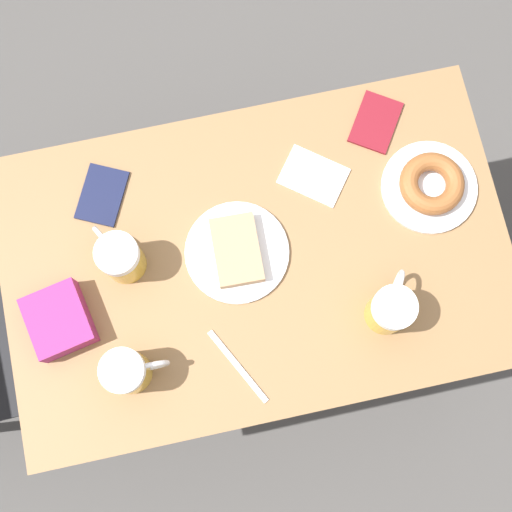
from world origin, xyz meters
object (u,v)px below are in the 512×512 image
object	(u,v)px
blue_pouch	(59,320)
napkin_folded	(313,176)
plate_with_donut	(431,185)
fork	(238,366)
beer_mug_left	(120,257)
beer_mug_right	(391,309)
passport_far_edge	(102,195)
beer_mug_center	(128,371)
plate_with_cake	(237,251)
passport_near_edge	(376,122)

from	to	relation	value
blue_pouch	napkin_folded	bearing A→B (deg)	-71.08
plate_with_donut	fork	xyz separation A→B (m)	(-0.29, 0.48, -0.02)
beer_mug_left	beer_mug_right	size ratio (longest dim) A/B	1.00
passport_far_edge	blue_pouch	size ratio (longest dim) A/B	0.99
beer_mug_right	napkin_folded	bearing A→B (deg)	13.79
plate_with_donut	beer_mug_center	bearing A→B (deg)	110.15
plate_with_cake	passport_near_edge	xyz separation A→B (m)	(0.22, -0.36, -0.01)
plate_with_donut	passport_near_edge	distance (m)	0.19
beer_mug_left	blue_pouch	size ratio (longest dim) A/B	0.79
beer_mug_right	passport_near_edge	bearing A→B (deg)	-11.29
plate_with_cake	passport_far_edge	xyz separation A→B (m)	(0.18, 0.26, -0.01)
plate_with_cake	plate_with_donut	bearing A→B (deg)	-82.96
plate_with_donut	blue_pouch	distance (m)	0.82
blue_pouch	beer_mug_right	bearing A→B (deg)	-100.50
napkin_folded	passport_far_edge	world-z (taller)	passport_far_edge
plate_with_cake	beer_mug_right	world-z (taller)	beer_mug_right
plate_with_donut	fork	world-z (taller)	plate_with_donut
napkin_folded	fork	xyz separation A→B (m)	(-0.36, 0.24, -0.00)
beer_mug_right	napkin_folded	distance (m)	0.33
beer_mug_right	passport_far_edge	bearing A→B (deg)	54.92
passport_near_edge	blue_pouch	size ratio (longest dim) A/B	1.00
beer_mug_center	beer_mug_right	xyz separation A→B (m)	(0.01, -0.53, 0.00)
plate_with_cake	beer_mug_left	distance (m)	0.24
passport_far_edge	blue_pouch	xyz separation A→B (m)	(-0.25, 0.13, 0.03)
passport_far_edge	blue_pouch	bearing A→B (deg)	153.45
beer_mug_center	fork	world-z (taller)	beer_mug_center
napkin_folded	fork	bearing A→B (deg)	146.23
passport_near_edge	plate_with_donut	bearing A→B (deg)	-155.78
beer_mug_center	fork	distance (m)	0.22
beer_mug_left	fork	xyz separation A→B (m)	(-0.26, -0.19, -0.06)
beer_mug_left	blue_pouch	world-z (taller)	beer_mug_left
napkin_folded	passport_near_edge	xyz separation A→B (m)	(0.09, -0.16, 0.00)
plate_with_donut	passport_near_edge	bearing A→B (deg)	24.22
napkin_folded	passport_far_edge	size ratio (longest dim) A/B	1.08
plate_with_donut	beer_mug_right	size ratio (longest dim) A/B	1.70
napkin_folded	beer_mug_center	bearing A→B (deg)	126.06
blue_pouch	passport_near_edge	bearing A→B (deg)	-68.61
plate_with_cake	napkin_folded	size ratio (longest dim) A/B	1.34
napkin_folded	beer_mug_left	bearing A→B (deg)	103.49
passport_near_edge	blue_pouch	bearing A→B (deg)	111.39
passport_far_edge	blue_pouch	world-z (taller)	blue_pouch
beer_mug_center	plate_with_cake	bearing A→B (deg)	-52.26
beer_mug_right	passport_near_edge	world-z (taller)	beer_mug_right
fork	passport_far_edge	size ratio (longest dim) A/B	1.11
napkin_folded	passport_far_edge	distance (m)	0.46
plate_with_cake	plate_with_donut	world-z (taller)	plate_with_donut
plate_with_cake	fork	distance (m)	0.24
beer_mug_left	passport_far_edge	xyz separation A→B (m)	(0.16, 0.02, -0.06)
beer_mug_left	beer_mug_right	distance (m)	0.55
plate_with_donut	blue_pouch	size ratio (longest dim) A/B	1.34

